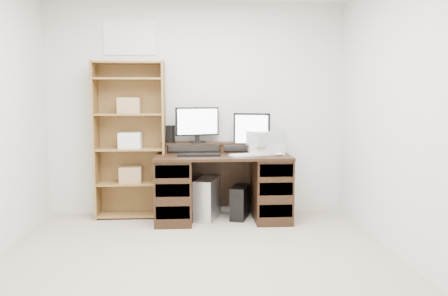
{
  "coord_description": "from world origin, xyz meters",
  "views": [
    {
      "loc": [
        -0.02,
        -3.22,
        1.39
      ],
      "look_at": [
        0.29,
        1.43,
        0.85
      ],
      "focal_mm": 35.0,
      "sensor_mm": 36.0,
      "label": 1
    }
  ],
  "objects": [
    {
      "name": "tower_black",
      "position": [
        0.49,
        1.69,
        0.19
      ],
      "size": [
        0.27,
        0.41,
        0.38
      ],
      "rotation": [
        0.0,
        0.0,
        -0.31
      ],
      "color": "black",
      "rests_on": "ground"
    },
    {
      "name": "riser_shelf",
      "position": [
        0.29,
        1.85,
        0.84
      ],
      "size": [
        1.4,
        0.22,
        0.12
      ],
      "color": "black",
      "rests_on": "desk"
    },
    {
      "name": "monitor_wide",
      "position": [
        0.0,
        1.84,
        1.1
      ],
      "size": [
        0.5,
        0.2,
        0.41
      ],
      "rotation": [
        0.0,
        0.0,
        0.29
      ],
      "color": "black",
      "rests_on": "riser_shelf"
    },
    {
      "name": "desk",
      "position": [
        0.29,
        1.64,
        0.39
      ],
      "size": [
        1.5,
        0.7,
        0.75
      ],
      "color": "black",
      "rests_on": "ground"
    },
    {
      "name": "monitor_small",
      "position": [
        0.63,
        1.75,
        1.0
      ],
      "size": [
        0.41,
        0.21,
        0.46
      ],
      "rotation": [
        0.0,
        0.0,
        -0.32
      ],
      "color": "black",
      "rests_on": "desk"
    },
    {
      "name": "basket",
      "position": [
        0.78,
        1.7,
        0.93
      ],
      "size": [
        0.45,
        0.39,
        0.16
      ],
      "primitive_type": "cube",
      "rotation": [
        0.0,
        0.0,
        0.4
      ],
      "color": "#A3A8AE",
      "rests_on": "printer"
    },
    {
      "name": "tower_silver",
      "position": [
        0.11,
        1.7,
        0.23
      ],
      "size": [
        0.34,
        0.51,
        0.47
      ],
      "primitive_type": "cube",
      "rotation": [
        0.0,
        0.0,
        -0.3
      ],
      "color": "#B6B8BD",
      "rests_on": "ground"
    },
    {
      "name": "room",
      "position": [
        -0.0,
        0.0,
        1.25
      ],
      "size": [
        3.54,
        4.04,
        2.54
      ],
      "color": "#BEAD98",
      "rests_on": "ground"
    },
    {
      "name": "bookshelf",
      "position": [
        -0.77,
        1.86,
        0.92
      ],
      "size": [
        0.8,
        0.3,
        1.8
      ],
      "color": "olive",
      "rests_on": "ground"
    },
    {
      "name": "printer",
      "position": [
        0.78,
        1.7,
        0.8
      ],
      "size": [
        0.39,
        0.29,
        0.1
      ],
      "primitive_type": "cube",
      "rotation": [
        0.0,
        0.0,
        -0.0
      ],
      "color": "beige",
      "rests_on": "desk"
    },
    {
      "name": "speaker",
      "position": [
        -0.31,
        1.84,
        0.97
      ],
      "size": [
        0.11,
        0.11,
        0.2
      ],
      "primitive_type": "cube",
      "rotation": [
        0.0,
        0.0,
        -0.41
      ],
      "color": "black",
      "rests_on": "riser_shelf"
    },
    {
      "name": "keyboard_black",
      "position": [
        0.01,
        1.55,
        0.76
      ],
      "size": [
        0.48,
        0.16,
        0.03
      ],
      "primitive_type": "cube",
      "rotation": [
        0.0,
        0.0,
        0.01
      ],
      "color": "black",
      "rests_on": "desk"
    },
    {
      "name": "mouse",
      "position": [
        0.9,
        1.52,
        0.77
      ],
      "size": [
        0.09,
        0.07,
        0.03
      ],
      "primitive_type": "ellipsoid",
      "rotation": [
        0.0,
        0.0,
        0.19
      ],
      "color": "white",
      "rests_on": "desk"
    },
    {
      "name": "keyboard_white",
      "position": [
        0.58,
        1.54,
        0.76
      ],
      "size": [
        0.48,
        0.28,
        0.02
      ],
      "primitive_type": "cube",
      "rotation": [
        0.0,
        0.0,
        0.34
      ],
      "color": "white",
      "rests_on": "desk"
    }
  ]
}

